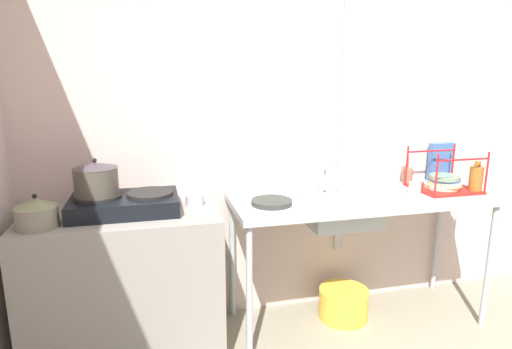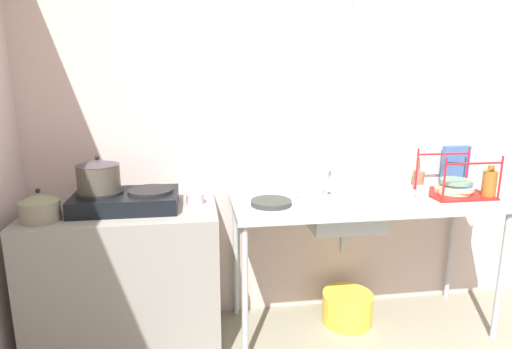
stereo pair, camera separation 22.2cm
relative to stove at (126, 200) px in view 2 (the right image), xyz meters
The scene contains 19 objects.
wall_back 1.47m from the stove, 14.02° to the left, with size 4.82×0.10×2.58m, color beige.
wall_metal_strip 1.52m from the stove, 11.61° to the left, with size 0.05×0.01×2.06m, color #A7B1B1.
counter_concrete 0.48m from the stove, behind, with size 1.04×0.59×0.86m, color gray.
counter_sink 1.41m from the stove, ahead, with size 1.63×0.59×0.86m.
stove is the anchor object (origin of this frame).
pot_on_left_burner 0.20m from the stove, behind, with size 0.23×0.23×0.20m.
pot_beside_stove 0.43m from the stove, 160.20° to the right, with size 0.20×0.20×0.17m.
percolator 0.38m from the stove, ahead, with size 0.10×0.10×0.15m.
sink_basin 1.26m from the stove, ahead, with size 0.42×0.32×0.16m, color #A7B1B1.
faucet 1.23m from the stove, ahead, with size 0.16×0.09×0.23m.
frying_pan 0.82m from the stove, ahead, with size 0.24×0.24×0.03m, color #313630.
dish_rack 1.99m from the stove, ahead, with size 0.38×0.33×0.27m.
cup_by_rack 1.75m from the stove, ahead, with size 0.07×0.07×0.07m, color silver.
small_bowl_on_drainboard 1.57m from the stove, ahead, with size 0.15×0.15×0.04m, color beige.
bottle_by_sink 0.95m from the stove, ahead, with size 0.07×0.07×0.18m.
bottle_by_rack 2.16m from the stove, ahead, with size 0.08×0.08×0.20m.
cereal_box 2.16m from the stove, ahead, with size 0.18×0.05×0.27m, color #3D69A9.
utensil_jar 1.89m from the stove, ahead, with size 0.07×0.07×0.20m.
bucket_on_floor 1.57m from the stove, ahead, with size 0.33×0.33×0.20m, color yellow.
Camera 2 is at (-1.00, -0.93, 1.59)m, focal length 30.24 mm.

